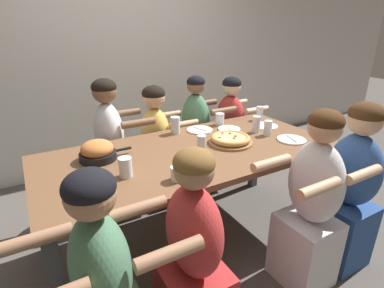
{
  "coord_description": "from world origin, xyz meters",
  "views": [
    {
      "loc": [
        -0.98,
        -1.71,
        1.62
      ],
      "look_at": [
        0.0,
        0.0,
        0.83
      ],
      "focal_mm": 28.0,
      "sensor_mm": 36.0,
      "label": 1
    }
  ],
  "objects_px": {
    "empty_plate_d": "(229,129)",
    "diner_far_midleft": "(112,154)",
    "diner_far_center": "(157,149)",
    "skillet_bowl": "(98,151)",
    "empty_plate_a": "(200,130)",
    "diner_far_midright": "(196,140)",
    "drinking_glass_c": "(256,124)",
    "diner_near_right": "(348,193)",
    "drinking_glass_d": "(220,120)",
    "drinking_glass_g": "(268,128)",
    "drinking_glass_e": "(126,168)",
    "diner_near_midright": "(310,210)",
    "empty_plate_b": "(291,140)",
    "diner_far_right": "(230,134)",
    "drinking_glass_f": "(202,144)",
    "cocktail_glass_blue": "(178,174)",
    "drinking_glass_b": "(259,114)",
    "empty_plate_c": "(265,126)",
    "diner_near_midleft": "(193,264)",
    "drinking_glass_a": "(175,126)",
    "pizza_board_main": "(230,139)"
  },
  "relations": [
    {
      "from": "pizza_board_main",
      "to": "empty_plate_a",
      "type": "bearing_deg",
      "value": 98.08
    },
    {
      "from": "diner_far_right",
      "to": "diner_far_center",
      "type": "height_order",
      "value": "diner_far_right"
    },
    {
      "from": "empty_plate_b",
      "to": "diner_near_midright",
      "type": "bearing_deg",
      "value": -123.54
    },
    {
      "from": "empty_plate_a",
      "to": "drinking_glass_e",
      "type": "distance_m",
      "value": 0.94
    },
    {
      "from": "skillet_bowl",
      "to": "drinking_glass_g",
      "type": "xyz_separation_m",
      "value": [
        1.31,
        -0.21,
        0.0
      ]
    },
    {
      "from": "drinking_glass_a",
      "to": "drinking_glass_d",
      "type": "xyz_separation_m",
      "value": [
        0.45,
        0.0,
        -0.01
      ]
    },
    {
      "from": "drinking_glass_e",
      "to": "diner_near_midright",
      "type": "distance_m",
      "value": 1.16
    },
    {
      "from": "cocktail_glass_blue",
      "to": "diner_far_center",
      "type": "xyz_separation_m",
      "value": [
        0.31,
        1.05,
        -0.3
      ]
    },
    {
      "from": "diner_far_center",
      "to": "drinking_glass_e",
      "type": "bearing_deg",
      "value": -33.07
    },
    {
      "from": "empty_plate_a",
      "to": "diner_far_midright",
      "type": "bearing_deg",
      "value": 63.61
    },
    {
      "from": "drinking_glass_g",
      "to": "diner_near_midleft",
      "type": "height_order",
      "value": "diner_near_midleft"
    },
    {
      "from": "skillet_bowl",
      "to": "drinking_glass_a",
      "type": "height_order",
      "value": "drinking_glass_a"
    },
    {
      "from": "drinking_glass_c",
      "to": "diner_near_right",
      "type": "xyz_separation_m",
      "value": [
        0.16,
        -0.79,
        -0.29
      ]
    },
    {
      "from": "empty_plate_c",
      "to": "drinking_glass_f",
      "type": "xyz_separation_m",
      "value": [
        -0.78,
        -0.2,
        0.06
      ]
    },
    {
      "from": "diner_far_center",
      "to": "skillet_bowl",
      "type": "bearing_deg",
      "value": -50.25
    },
    {
      "from": "drinking_glass_e",
      "to": "skillet_bowl",
      "type": "bearing_deg",
      "value": 104.52
    },
    {
      "from": "drinking_glass_e",
      "to": "drinking_glass_g",
      "type": "bearing_deg",
      "value": 5.38
    },
    {
      "from": "drinking_glass_g",
      "to": "diner_near_right",
      "type": "relative_size",
      "value": 0.1
    },
    {
      "from": "skillet_bowl",
      "to": "cocktail_glass_blue",
      "type": "distance_m",
      "value": 0.61
    },
    {
      "from": "diner_far_midleft",
      "to": "diner_near_right",
      "type": "xyz_separation_m",
      "value": [
        1.22,
        -1.42,
        -0.01
      ]
    },
    {
      "from": "drinking_glass_d",
      "to": "diner_near_midright",
      "type": "distance_m",
      "value": 1.14
    },
    {
      "from": "skillet_bowl",
      "to": "diner_near_right",
      "type": "height_order",
      "value": "diner_near_right"
    },
    {
      "from": "diner_far_right",
      "to": "drinking_glass_f",
      "type": "bearing_deg",
      "value": -47.25
    },
    {
      "from": "diner_near_right",
      "to": "skillet_bowl",
      "type": "bearing_deg",
      "value": 58.15
    },
    {
      "from": "diner_far_midleft",
      "to": "empty_plate_c",
      "type": "bearing_deg",
      "value": 65.12
    },
    {
      "from": "skillet_bowl",
      "to": "drinking_glass_a",
      "type": "distance_m",
      "value": 0.71
    },
    {
      "from": "drinking_glass_b",
      "to": "drinking_glass_f",
      "type": "distance_m",
      "value": 0.95
    },
    {
      "from": "cocktail_glass_blue",
      "to": "diner_near_midleft",
      "type": "bearing_deg",
      "value": -107.08
    },
    {
      "from": "skillet_bowl",
      "to": "diner_far_right",
      "type": "distance_m",
      "value": 1.62
    },
    {
      "from": "empty_plate_c",
      "to": "diner_far_midleft",
      "type": "distance_m",
      "value": 1.37
    },
    {
      "from": "empty_plate_d",
      "to": "diner_far_midright",
      "type": "height_order",
      "value": "diner_far_midright"
    },
    {
      "from": "drinking_glass_c",
      "to": "empty_plate_b",
      "type": "bearing_deg",
      "value": -68.81
    },
    {
      "from": "diner_far_midright",
      "to": "diner_near_midright",
      "type": "height_order",
      "value": "diner_near_midright"
    },
    {
      "from": "drinking_glass_d",
      "to": "diner_near_right",
      "type": "height_order",
      "value": "diner_near_right"
    },
    {
      "from": "drinking_glass_d",
      "to": "diner_far_midright",
      "type": "distance_m",
      "value": 0.44
    },
    {
      "from": "drinking_glass_a",
      "to": "drinking_glass_c",
      "type": "xyz_separation_m",
      "value": [
        0.6,
        -0.31,
        0.01
      ]
    },
    {
      "from": "empty_plate_d",
      "to": "diner_far_midleft",
      "type": "distance_m",
      "value": 1.04
    },
    {
      "from": "diner_far_midright",
      "to": "drinking_glass_f",
      "type": "bearing_deg",
      "value": -28.11
    },
    {
      "from": "cocktail_glass_blue",
      "to": "skillet_bowl",
      "type": "bearing_deg",
      "value": 122.61
    },
    {
      "from": "skillet_bowl",
      "to": "diner_far_right",
      "type": "xyz_separation_m",
      "value": [
        1.49,
        0.53,
        -0.32
      ]
    },
    {
      "from": "empty_plate_c",
      "to": "empty_plate_d",
      "type": "height_order",
      "value": "same"
    },
    {
      "from": "drinking_glass_g",
      "to": "diner_far_midleft",
      "type": "distance_m",
      "value": 1.35
    },
    {
      "from": "drinking_glass_g",
      "to": "empty_plate_d",
      "type": "bearing_deg",
      "value": 125.93
    },
    {
      "from": "cocktail_glass_blue",
      "to": "drinking_glass_b",
      "type": "distance_m",
      "value": 1.37
    },
    {
      "from": "drinking_glass_g",
      "to": "diner_far_midright",
      "type": "bearing_deg",
      "value": 107.51
    },
    {
      "from": "empty_plate_b",
      "to": "diner_far_midright",
      "type": "bearing_deg",
      "value": 108.74
    },
    {
      "from": "drinking_glass_a",
      "to": "diner_far_center",
      "type": "distance_m",
      "value": 0.46
    },
    {
      "from": "empty_plate_b",
      "to": "empty_plate_a",
      "type": "bearing_deg",
      "value": 132.27
    },
    {
      "from": "drinking_glass_b",
      "to": "diner_near_midleft",
      "type": "xyz_separation_m",
      "value": [
        -1.32,
        -1.04,
        -0.32
      ]
    },
    {
      "from": "empty_plate_d",
      "to": "drinking_glass_g",
      "type": "distance_m",
      "value": 0.33
    }
  ]
}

